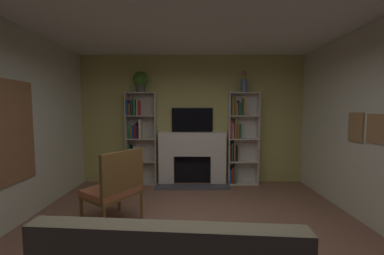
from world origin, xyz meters
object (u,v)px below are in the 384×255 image
object	(u,v)px
bookshelf_left	(138,139)
potted_plant	(140,80)
armchair	(115,186)
fireplace	(192,156)
vase_with_flowers	(244,85)
tv	(192,120)
bookshelf_right	(239,138)

from	to	relation	value
bookshelf_left	potted_plant	distance (m)	1.26
potted_plant	armchair	world-z (taller)	potted_plant
bookshelf_left	fireplace	bearing A→B (deg)	-1.63
fireplace	bookshelf_left	size ratio (longest dim) A/B	0.78
bookshelf_left	armchair	size ratio (longest dim) A/B	1.87
vase_with_flowers	tv	bearing A→B (deg)	173.86
bookshelf_left	potted_plant	size ratio (longest dim) A/B	4.52
tv	bookshelf_left	bearing A→B (deg)	-176.87
fireplace	vase_with_flowers	bearing A→B (deg)	-1.10
bookshelf_left	armchair	bearing A→B (deg)	-87.04
potted_plant	armchair	bearing A→B (deg)	-89.22
tv	potted_plant	xyz separation A→B (m)	(-1.11, -0.12, 0.85)
bookshelf_right	armchair	xyz separation A→B (m)	(-2.12, -1.85, -0.47)
bookshelf_left	armchair	distance (m)	1.91
potted_plant	vase_with_flowers	size ratio (longest dim) A/B	0.93
fireplace	tv	bearing A→B (deg)	90.00
tv	bookshelf_right	size ratio (longest dim) A/B	0.45
tv	fireplace	bearing A→B (deg)	-90.00
fireplace	potted_plant	distance (m)	1.99
tv	bookshelf_left	size ratio (longest dim) A/B	0.45
vase_with_flowers	potted_plant	bearing A→B (deg)	-179.99
fireplace	armchair	distance (m)	2.12
tv	vase_with_flowers	world-z (taller)	vase_with_flowers
fireplace	armchair	bearing A→B (deg)	-120.87
bookshelf_left	armchair	world-z (taller)	bookshelf_left
armchair	potted_plant	bearing A→B (deg)	90.78
potted_plant	vase_with_flowers	bearing A→B (deg)	0.01
bookshelf_left	potted_plant	bearing A→B (deg)	-37.73
vase_with_flowers	armchair	world-z (taller)	vase_with_flowers
fireplace	potted_plant	world-z (taller)	potted_plant
armchair	bookshelf_left	bearing A→B (deg)	92.96
bookshelf_left	bookshelf_right	distance (m)	2.21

